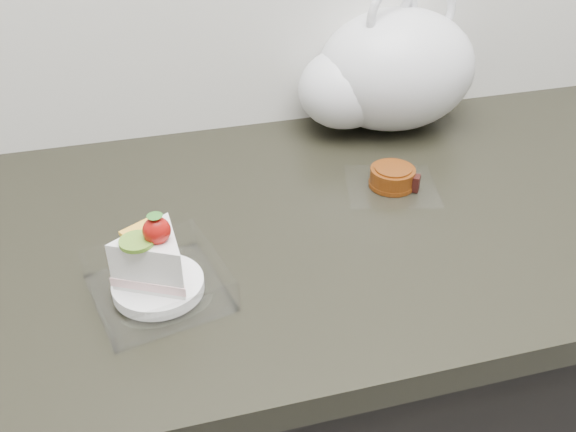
{
  "coord_description": "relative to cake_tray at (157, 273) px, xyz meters",
  "views": [
    {
      "loc": [
        -0.3,
        0.96,
        1.42
      ],
      "look_at": [
        -0.11,
        1.64,
        0.94
      ],
      "focal_mm": 40.0,
      "sensor_mm": 36.0,
      "label": 1
    }
  ],
  "objects": [
    {
      "name": "plastic_bag",
      "position": [
        0.44,
        0.36,
        0.07
      ],
      "size": [
        0.35,
        0.28,
        0.26
      ],
      "rotation": [
        0.0,
        0.0,
        0.24
      ],
      "color": "silver",
      "rests_on": "counter"
    },
    {
      "name": "counter",
      "position": [
        0.29,
        0.12,
        -0.48
      ],
      "size": [
        2.04,
        0.64,
        0.9
      ],
      "color": "black",
      "rests_on": "ground"
    },
    {
      "name": "mooncake_wrap",
      "position": [
        0.37,
        0.16,
        -0.02
      ],
      "size": [
        0.16,
        0.16,
        0.03
      ],
      "rotation": [
        0.0,
        0.0,
        -0.07
      ],
      "color": "white",
      "rests_on": "counter"
    },
    {
      "name": "cake_tray",
      "position": [
        0.0,
        0.0,
        0.0
      ],
      "size": [
        0.18,
        0.18,
        0.12
      ],
      "rotation": [
        0.0,
        0.0,
        0.22
      ],
      "color": "white",
      "rests_on": "counter"
    }
  ]
}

